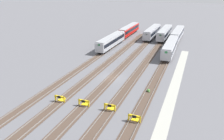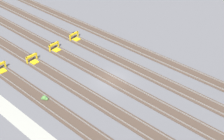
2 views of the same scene
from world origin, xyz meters
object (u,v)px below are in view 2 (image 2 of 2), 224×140
(bumper_stop_near_inner_track, at_px, (33,59))
(bumper_stop_far_inner_track, at_px, (75,37))
(bumper_stop_nearest_track, at_px, (1,68))
(bumper_stop_middle_track, at_px, (55,47))
(weed_clump, at_px, (45,98))

(bumper_stop_near_inner_track, bearing_deg, bumper_stop_far_inner_track, 93.95)
(bumper_stop_nearest_track, bearing_deg, bumper_stop_near_inner_track, 71.97)
(bumper_stop_middle_track, distance_m, weed_clump, 12.79)
(bumper_stop_middle_track, bearing_deg, bumper_stop_far_inner_track, 93.52)
(bumper_stop_nearest_track, distance_m, bumper_stop_near_inner_track, 4.89)
(bumper_stop_nearest_track, bearing_deg, bumper_stop_middle_track, 82.90)
(bumper_stop_near_inner_track, distance_m, bumper_stop_middle_track, 4.66)
(bumper_stop_middle_track, bearing_deg, weed_clump, -45.08)
(bumper_stop_middle_track, xyz_separation_m, bumper_stop_far_inner_track, (-0.28, 4.64, 0.00))
(bumper_stop_nearest_track, xyz_separation_m, bumper_stop_near_inner_track, (1.51, 4.65, 0.00))
(bumper_stop_near_inner_track, bearing_deg, bumper_stop_nearest_track, -108.03)
(bumper_stop_far_inner_track, bearing_deg, bumper_stop_near_inner_track, -86.05)
(bumper_stop_nearest_track, bearing_deg, bumper_stop_far_inner_track, 86.42)
(bumper_stop_near_inner_track, relative_size, bumper_stop_far_inner_track, 1.00)
(bumper_stop_near_inner_track, xyz_separation_m, bumper_stop_far_inner_track, (-0.64, 9.28, 0.00))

